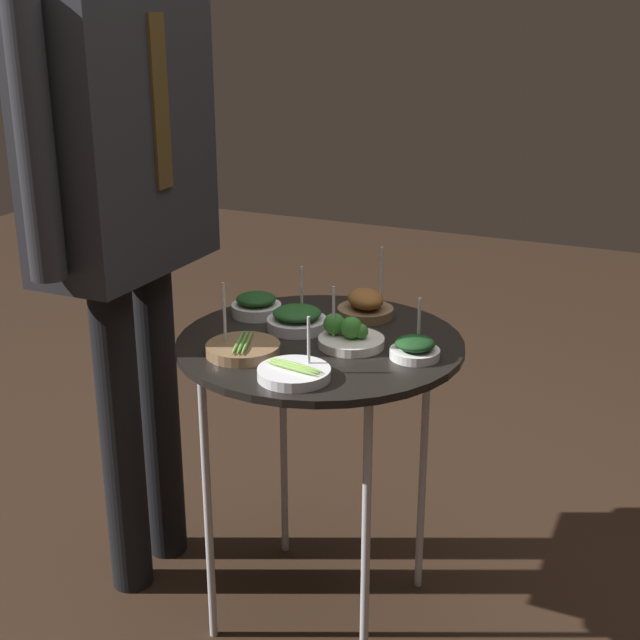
{
  "coord_description": "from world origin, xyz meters",
  "views": [
    {
      "loc": [
        -1.77,
        -0.8,
        1.51
      ],
      "look_at": [
        0.0,
        0.0,
        0.81
      ],
      "focal_mm": 50.0,
      "sensor_mm": 36.0,
      "label": 1
    }
  ],
  "objects_px": {
    "bowl_broccoli_near_rim": "(349,334)",
    "bowl_asparagus_front_left": "(294,373)",
    "serving_cart": "(320,362)",
    "bowl_spinach_front_right": "(297,319)",
    "waiter_figure": "(122,170)",
    "bowl_spinach_mid_right": "(415,348)",
    "bowl_asparagus_back_right": "(243,348)",
    "bowl_roast_far_rim": "(366,305)",
    "bowl_spinach_mid_left": "(256,305)"
  },
  "relations": [
    {
      "from": "bowl_broccoli_near_rim",
      "to": "bowl_asparagus_front_left",
      "type": "bearing_deg",
      "value": 171.43
    },
    {
      "from": "serving_cart",
      "to": "bowl_spinach_front_right",
      "type": "height_order",
      "value": "bowl_spinach_front_right"
    },
    {
      "from": "bowl_spinach_front_right",
      "to": "waiter_figure",
      "type": "height_order",
      "value": "waiter_figure"
    },
    {
      "from": "bowl_spinach_mid_right",
      "to": "bowl_asparagus_back_right",
      "type": "bearing_deg",
      "value": 111.23
    },
    {
      "from": "bowl_asparagus_front_left",
      "to": "waiter_figure",
      "type": "height_order",
      "value": "waiter_figure"
    },
    {
      "from": "bowl_spinach_mid_right",
      "to": "bowl_broccoli_near_rim",
      "type": "bearing_deg",
      "value": 87.0
    },
    {
      "from": "bowl_broccoli_near_rim",
      "to": "bowl_asparagus_back_right",
      "type": "distance_m",
      "value": 0.25
    },
    {
      "from": "bowl_spinach_front_right",
      "to": "bowl_asparagus_front_left",
      "type": "distance_m",
      "value": 0.3
    },
    {
      "from": "bowl_roast_far_rim",
      "to": "waiter_figure",
      "type": "bearing_deg",
      "value": 111.18
    },
    {
      "from": "serving_cart",
      "to": "bowl_spinach_mid_left",
      "type": "distance_m",
      "value": 0.25
    },
    {
      "from": "serving_cart",
      "to": "bowl_asparagus_back_right",
      "type": "bearing_deg",
      "value": 141.18
    },
    {
      "from": "bowl_broccoli_near_rim",
      "to": "bowl_spinach_mid_left",
      "type": "bearing_deg",
      "value": 71.73
    },
    {
      "from": "bowl_roast_far_rim",
      "to": "bowl_spinach_mid_left",
      "type": "xyz_separation_m",
      "value": [
        -0.1,
        0.26,
        -0.0
      ]
    },
    {
      "from": "bowl_spinach_mid_right",
      "to": "bowl_asparagus_front_left",
      "type": "distance_m",
      "value": 0.29
    },
    {
      "from": "bowl_spinach_front_right",
      "to": "bowl_spinach_mid_left",
      "type": "distance_m",
      "value": 0.15
    },
    {
      "from": "bowl_spinach_mid_right",
      "to": "waiter_figure",
      "type": "distance_m",
      "value": 0.83
    },
    {
      "from": "bowl_asparagus_back_right",
      "to": "bowl_asparagus_front_left",
      "type": "bearing_deg",
      "value": -114.36
    },
    {
      "from": "bowl_asparagus_back_right",
      "to": "waiter_figure",
      "type": "height_order",
      "value": "waiter_figure"
    },
    {
      "from": "serving_cart",
      "to": "bowl_spinach_mid_right",
      "type": "bearing_deg",
      "value": -92.92
    },
    {
      "from": "bowl_spinach_front_right",
      "to": "bowl_spinach_mid_right",
      "type": "bearing_deg",
      "value": -100.02
    },
    {
      "from": "bowl_spinach_front_right",
      "to": "serving_cart",
      "type": "bearing_deg",
      "value": -118.66
    },
    {
      "from": "bowl_asparagus_front_left",
      "to": "bowl_spinach_mid_left",
      "type": "bearing_deg",
      "value": 39.25
    },
    {
      "from": "serving_cart",
      "to": "bowl_roast_far_rim",
      "type": "distance_m",
      "value": 0.22
    },
    {
      "from": "bowl_spinach_front_right",
      "to": "bowl_spinach_mid_right",
      "type": "height_order",
      "value": "bowl_spinach_front_right"
    },
    {
      "from": "bowl_spinach_front_right",
      "to": "bowl_spinach_mid_left",
      "type": "relative_size",
      "value": 1.16
    },
    {
      "from": "bowl_spinach_mid_right",
      "to": "serving_cart",
      "type": "bearing_deg",
      "value": 87.08
    },
    {
      "from": "bowl_spinach_mid_right",
      "to": "bowl_spinach_mid_left",
      "type": "height_order",
      "value": "bowl_spinach_mid_right"
    },
    {
      "from": "bowl_broccoli_near_rim",
      "to": "bowl_roast_far_rim",
      "type": "bearing_deg",
      "value": 11.03
    },
    {
      "from": "bowl_spinach_front_right",
      "to": "bowl_spinach_mid_left",
      "type": "height_order",
      "value": "bowl_spinach_front_right"
    },
    {
      "from": "serving_cart",
      "to": "bowl_asparagus_back_right",
      "type": "relative_size",
      "value": 4.52
    },
    {
      "from": "bowl_broccoli_near_rim",
      "to": "bowl_spinach_front_right",
      "type": "relative_size",
      "value": 1.04
    },
    {
      "from": "bowl_broccoli_near_rim",
      "to": "bowl_roast_far_rim",
      "type": "distance_m",
      "value": 0.2
    },
    {
      "from": "serving_cart",
      "to": "bowl_broccoli_near_rim",
      "type": "relative_size",
      "value": 4.95
    },
    {
      "from": "bowl_asparagus_back_right",
      "to": "bowl_roast_far_rim",
      "type": "bearing_deg",
      "value": -24.58
    },
    {
      "from": "bowl_asparagus_front_left",
      "to": "bowl_spinach_mid_left",
      "type": "xyz_separation_m",
      "value": [
        0.32,
        0.26,
        0.01
      ]
    },
    {
      "from": "bowl_broccoli_near_rim",
      "to": "waiter_figure",
      "type": "distance_m",
      "value": 0.68
    },
    {
      "from": "bowl_spinach_mid_right",
      "to": "bowl_asparagus_front_left",
      "type": "xyz_separation_m",
      "value": [
        -0.21,
        0.19,
        -0.01
      ]
    },
    {
      "from": "bowl_asparagus_back_right",
      "to": "bowl_roast_far_rim",
      "type": "relative_size",
      "value": 0.94
    },
    {
      "from": "bowl_spinach_mid_right",
      "to": "bowl_spinach_mid_left",
      "type": "xyz_separation_m",
      "value": [
        0.11,
        0.45,
        0.0
      ]
    },
    {
      "from": "bowl_spinach_mid_right",
      "to": "waiter_figure",
      "type": "height_order",
      "value": "waiter_figure"
    },
    {
      "from": "bowl_asparagus_front_left",
      "to": "bowl_spinach_mid_left",
      "type": "distance_m",
      "value": 0.41
    },
    {
      "from": "waiter_figure",
      "to": "bowl_asparagus_back_right",
      "type": "bearing_deg",
      "value": -108.54
    },
    {
      "from": "serving_cart",
      "to": "bowl_spinach_mid_right",
      "type": "distance_m",
      "value": 0.25
    },
    {
      "from": "bowl_spinach_mid_left",
      "to": "waiter_figure",
      "type": "height_order",
      "value": "waiter_figure"
    },
    {
      "from": "bowl_roast_far_rim",
      "to": "bowl_asparagus_front_left",
      "type": "bearing_deg",
      "value": -179.27
    },
    {
      "from": "bowl_spinach_mid_right",
      "to": "bowl_roast_far_rim",
      "type": "xyz_separation_m",
      "value": [
        0.21,
        0.2,
        0.01
      ]
    },
    {
      "from": "bowl_asparagus_front_left",
      "to": "bowl_spinach_front_right",
      "type": "bearing_deg",
      "value": 24.48
    },
    {
      "from": "bowl_broccoli_near_rim",
      "to": "bowl_asparagus_back_right",
      "type": "bearing_deg",
      "value": 126.79
    },
    {
      "from": "bowl_asparagus_front_left",
      "to": "waiter_figure",
      "type": "distance_m",
      "value": 0.69
    },
    {
      "from": "bowl_broccoli_near_rim",
      "to": "bowl_asparagus_back_right",
      "type": "height_order",
      "value": "bowl_asparagus_back_right"
    }
  ]
}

